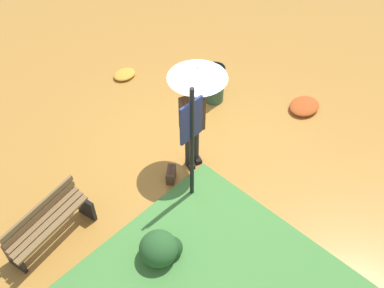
% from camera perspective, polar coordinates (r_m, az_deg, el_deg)
% --- Properties ---
extents(ground_plane, '(18.00, 18.00, 0.00)m').
position_cam_1_polar(ground_plane, '(8.20, 0.62, -0.80)').
color(ground_plane, '#B27A33').
extents(person_with_umbrella, '(0.96, 0.96, 2.04)m').
position_cam_1_polar(person_with_umbrella, '(6.97, 0.40, 6.58)').
color(person_with_umbrella, '#2D2823').
rests_on(person_with_umbrella, ground_plane).
extents(info_sign_post, '(0.44, 0.07, 2.30)m').
position_cam_1_polar(info_sign_post, '(6.45, -0.07, 1.38)').
color(info_sign_post, black).
rests_on(info_sign_post, ground_plane).
extents(handbag, '(0.32, 0.29, 0.37)m').
position_cam_1_polar(handbag, '(7.65, -2.77, -3.98)').
color(handbag, '#4C3323').
rests_on(handbag, ground_plane).
extents(park_bench, '(1.40, 0.61, 0.75)m').
position_cam_1_polar(park_bench, '(7.04, -18.35, -9.88)').
color(park_bench, black).
rests_on(park_bench, ground_plane).
extents(trash_bin, '(0.42, 0.42, 0.83)m').
position_cam_1_polar(trash_bin, '(9.02, 2.95, 7.87)').
color(trash_bin, '#2D5138').
rests_on(trash_bin, ground_plane).
extents(shrub_cluster, '(0.64, 0.58, 0.52)m').
position_cam_1_polar(shrub_cluster, '(6.67, -4.08, -13.48)').
color(shrub_cluster, '#285628').
rests_on(shrub_cluster, ground_plane).
extents(leaf_pile_near_person, '(0.69, 0.55, 0.15)m').
position_cam_1_polar(leaf_pile_near_person, '(9.29, 14.46, 4.83)').
color(leaf_pile_near_person, '#B74C1E').
rests_on(leaf_pile_near_person, ground_plane).
extents(leaf_pile_by_bench, '(0.52, 0.42, 0.12)m').
position_cam_1_polar(leaf_pile_by_bench, '(9.98, -8.82, 9.00)').
color(leaf_pile_by_bench, gold).
rests_on(leaf_pile_by_bench, ground_plane).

